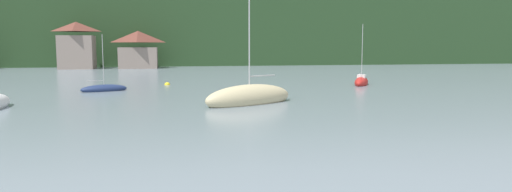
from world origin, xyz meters
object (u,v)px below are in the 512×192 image
sailboat_mid_7 (249,98)px  shore_building_central (138,50)px  sailboat_far_5 (361,82)px  shore_building_westcentral (77,46)px  mooring_buoy_near (167,85)px  sailboat_far_0 (104,89)px

sailboat_mid_7 → shore_building_central: bearing=-107.1°
sailboat_far_5 → sailboat_mid_7: size_ratio=0.68×
shore_building_westcentral → mooring_buoy_near: bearing=-66.3°
sailboat_far_5 → sailboat_mid_7: sailboat_mid_7 is taller
shore_building_westcentral → shore_building_central: shore_building_westcentral is taller
mooring_buoy_near → shore_building_westcentral: bearing=113.7°
shore_building_westcentral → mooring_buoy_near: size_ratio=13.96×
shore_building_central → shore_building_westcentral: bearing=-176.9°
sailboat_mid_7 → sailboat_far_0: bearing=-73.4°
sailboat_far_5 → sailboat_far_0: bearing=124.8°
shore_building_westcentral → sailboat_far_5: shore_building_westcentral is taller
shore_building_central → sailboat_far_0: size_ratio=1.29×
sailboat_far_0 → sailboat_far_5: sailboat_far_5 is taller
sailboat_far_5 → shore_building_central: bearing=63.2°
shore_building_westcentral → sailboat_far_0: size_ratio=1.52×
shore_building_westcentral → sailboat_mid_7: sailboat_mid_7 is taller
sailboat_far_0 → mooring_buoy_near: size_ratio=9.21×
sailboat_far_5 → mooring_buoy_near: sailboat_far_5 is taller
shore_building_central → sailboat_mid_7: bearing=-78.1°
sailboat_far_0 → mooring_buoy_near: (5.67, 5.53, -0.20)m
shore_building_central → sailboat_far_5: bearing=-57.5°
shore_building_westcentral → sailboat_far_5: (36.09, -39.69, -3.67)m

